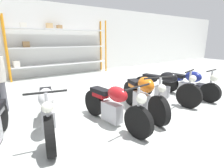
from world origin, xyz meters
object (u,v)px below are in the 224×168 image
at_px(shelving_rack, 58,46).
at_px(motorcycle_red, 114,106).
at_px(motorcycle_orange, 143,95).
at_px(motorcycle_white, 48,110).
at_px(motorcycle_black, 164,87).
at_px(toolbox, 199,88).
at_px(motorcycle_blue, 189,84).

xyz_separation_m(shelving_rack, motorcycle_red, (-0.82, -6.05, -1.04)).
bearing_deg(shelving_rack, motorcycle_orange, -88.64).
xyz_separation_m(motorcycle_white, motorcycle_black, (3.33, -0.11, -0.01)).
bearing_deg(shelving_rack, motorcycle_black, -77.51).
bearing_deg(motorcycle_orange, motorcycle_black, 116.82).
distance_m(motorcycle_black, toolbox, 1.94).
distance_m(motorcycle_white, motorcycle_orange, 2.25).
relative_size(shelving_rack, motorcycle_blue, 2.56).
bearing_deg(motorcycle_red, toolbox, 87.21).
height_order(shelving_rack, motorcycle_blue, shelving_rack).
bearing_deg(motorcycle_orange, motorcycle_red, -69.82).
height_order(shelving_rack, motorcycle_white, shelving_rack).
height_order(shelving_rack, motorcycle_orange, shelving_rack).
height_order(shelving_rack, toolbox, shelving_rack).
xyz_separation_m(motorcycle_orange, motorcycle_blue, (2.18, 0.12, -0.05)).
distance_m(motorcycle_red, motorcycle_black, 2.11).
bearing_deg(toolbox, motorcycle_white, 178.53).
xyz_separation_m(shelving_rack, toolbox, (3.17, -5.71, -1.35)).
height_order(motorcycle_blue, toolbox, motorcycle_blue).
xyz_separation_m(motorcycle_white, motorcycle_red, (1.25, -0.48, -0.03)).
bearing_deg(motorcycle_blue, motorcycle_white, -96.70).
xyz_separation_m(motorcycle_orange, toolbox, (3.03, 0.24, -0.34)).
xyz_separation_m(motorcycle_black, motorcycle_blue, (1.06, -0.14, -0.05)).
xyz_separation_m(motorcycle_white, motorcycle_orange, (2.22, -0.37, -0.00)).
height_order(motorcycle_red, motorcycle_orange, motorcycle_orange).
height_order(motorcycle_orange, toolbox, motorcycle_orange).
relative_size(motorcycle_black, motorcycle_blue, 1.08).
bearing_deg(toolbox, motorcycle_blue, -172.31).
bearing_deg(motorcycle_white, motorcycle_blue, 99.50).
bearing_deg(motorcycle_orange, shelving_rack, -164.81).
bearing_deg(motorcycle_red, motorcycle_white, -118.57).
xyz_separation_m(motorcycle_red, motorcycle_black, (2.08, 0.37, 0.02)).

